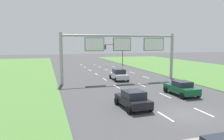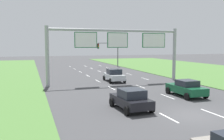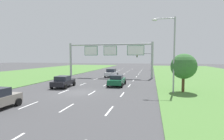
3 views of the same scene
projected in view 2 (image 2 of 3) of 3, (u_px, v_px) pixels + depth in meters
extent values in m
plane|color=#424244|center=(191.00, 115.00, 16.97)|extent=(200.00, 200.00, 0.00)
cube|color=white|center=(168.00, 118.00, 16.42)|extent=(0.14, 2.40, 0.01)
cube|color=white|center=(133.00, 99.00, 22.09)|extent=(0.14, 2.40, 0.01)
cube|color=white|center=(112.00, 88.00, 27.76)|extent=(0.14, 2.40, 0.01)
cube|color=white|center=(98.00, 81.00, 33.43)|extent=(0.14, 2.40, 0.01)
cube|color=white|center=(88.00, 76.00, 39.10)|extent=(0.14, 2.40, 0.01)
cube|color=white|center=(80.00, 72.00, 44.77)|extent=(0.14, 2.40, 0.01)
cube|color=white|center=(75.00, 69.00, 50.44)|extent=(0.14, 2.40, 0.01)
cube|color=white|center=(70.00, 67.00, 56.11)|extent=(0.14, 2.40, 0.01)
cube|color=white|center=(212.00, 113.00, 17.51)|extent=(0.14, 2.40, 0.01)
cube|color=white|center=(167.00, 97.00, 23.18)|extent=(0.14, 2.40, 0.01)
cube|color=white|center=(140.00, 86.00, 28.85)|extent=(0.14, 2.40, 0.01)
cube|color=white|center=(122.00, 80.00, 34.52)|extent=(0.14, 2.40, 0.01)
cube|color=white|center=(109.00, 75.00, 40.19)|extent=(0.14, 2.40, 0.01)
cube|color=white|center=(99.00, 71.00, 45.86)|extent=(0.14, 2.40, 0.01)
cube|color=white|center=(92.00, 68.00, 51.53)|extent=(0.14, 2.40, 0.01)
cube|color=white|center=(85.00, 66.00, 57.20)|extent=(0.14, 2.40, 0.01)
cube|color=white|center=(199.00, 94.00, 24.27)|extent=(0.14, 2.40, 0.01)
cube|color=white|center=(167.00, 85.00, 29.94)|extent=(0.14, 2.40, 0.01)
cube|color=white|center=(145.00, 79.00, 35.61)|extent=(0.14, 2.40, 0.01)
cube|color=white|center=(129.00, 74.00, 41.28)|extent=(0.14, 2.40, 0.01)
cube|color=white|center=(117.00, 71.00, 46.95)|extent=(0.14, 2.40, 0.01)
cube|color=white|center=(108.00, 68.00, 52.62)|extent=(0.14, 2.40, 0.01)
cube|color=white|center=(100.00, 66.00, 58.29)|extent=(0.14, 2.40, 0.01)
cube|color=silver|center=(114.00, 77.00, 32.82)|extent=(2.00, 4.33, 0.67)
cube|color=#232833|center=(114.00, 72.00, 32.67)|extent=(1.71, 1.91, 0.68)
cylinder|color=black|center=(104.00, 78.00, 34.10)|extent=(0.24, 0.65, 0.64)
cylinder|color=black|center=(117.00, 77.00, 34.62)|extent=(0.24, 0.65, 0.64)
cylinder|color=black|center=(110.00, 81.00, 31.08)|extent=(0.24, 0.65, 0.64)
cylinder|color=black|center=(125.00, 80.00, 31.60)|extent=(0.24, 0.65, 0.64)
cube|color=black|center=(131.00, 101.00, 18.51)|extent=(2.09, 4.01, 0.62)
cube|color=#232833|center=(132.00, 93.00, 18.30)|extent=(1.72, 1.91, 0.61)
cylinder|color=black|center=(112.00, 102.00, 19.50)|extent=(0.25, 0.65, 0.64)
cylinder|color=black|center=(134.00, 100.00, 20.19)|extent=(0.25, 0.65, 0.64)
cylinder|color=black|center=(127.00, 111.00, 16.89)|extent=(0.25, 0.65, 0.64)
cylinder|color=black|center=(152.00, 108.00, 17.58)|extent=(0.25, 0.65, 0.64)
cube|color=#145633|center=(186.00, 89.00, 23.37)|extent=(1.94, 4.20, 0.67)
cube|color=#232833|center=(187.00, 83.00, 23.16)|extent=(1.63, 1.71, 0.55)
cylinder|color=black|center=(168.00, 90.00, 24.54)|extent=(0.22, 0.64, 0.64)
cylinder|color=black|center=(185.00, 89.00, 25.16)|extent=(0.22, 0.64, 0.64)
cylinder|color=black|center=(187.00, 97.00, 21.64)|extent=(0.22, 0.64, 0.64)
cylinder|color=black|center=(205.00, 95.00, 22.26)|extent=(0.22, 0.64, 0.64)
cylinder|color=#9EA0A5|center=(47.00, 56.00, 28.68)|extent=(0.44, 0.44, 7.00)
cylinder|color=#9EA0A5|center=(174.00, 55.00, 33.93)|extent=(0.44, 0.44, 7.00)
cylinder|color=#9EA0A5|center=(116.00, 30.00, 31.00)|extent=(16.80, 0.32, 0.32)
cube|color=#0C5B28|center=(86.00, 40.00, 29.92)|extent=(2.75, 0.12, 1.88)
cube|color=white|center=(86.00, 40.00, 29.86)|extent=(2.59, 0.01, 1.72)
cube|color=#0C5B28|center=(118.00, 40.00, 31.18)|extent=(2.70, 0.12, 1.88)
cube|color=white|center=(118.00, 40.00, 31.12)|extent=(2.54, 0.01, 1.72)
cube|color=#0C5B28|center=(154.00, 40.00, 32.76)|extent=(3.28, 0.12, 1.88)
cube|color=white|center=(154.00, 40.00, 32.70)|extent=(3.12, 0.01, 1.72)
cylinder|color=#47494F|center=(118.00, 54.00, 55.11)|extent=(0.20, 0.20, 5.60)
cylinder|color=#47494F|center=(108.00, 43.00, 54.17)|extent=(4.50, 0.14, 0.14)
cube|color=black|center=(98.00, 46.00, 53.53)|extent=(0.32, 0.36, 1.10)
sphere|color=red|center=(98.00, 44.00, 53.30)|extent=(0.22, 0.22, 0.22)
sphere|color=orange|center=(98.00, 46.00, 53.34)|extent=(0.22, 0.22, 0.22)
sphere|color=green|center=(98.00, 48.00, 53.37)|extent=(0.22, 0.22, 0.22)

